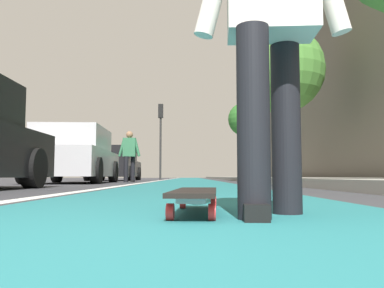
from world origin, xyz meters
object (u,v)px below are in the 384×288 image
(skateboard, at_px, (195,194))
(street_tree_mid, at_px, (281,71))
(skater_person, at_px, (270,11))
(parked_car_mid, at_px, (74,157))
(pedestrian_distant, at_px, (129,153))
(street_tree_far, at_px, (245,121))
(parked_car_far, at_px, (115,165))
(traffic_light, at_px, (161,127))

(skateboard, distance_m, street_tree_mid, 11.97)
(skater_person, bearing_deg, skateboard, 66.71)
(parked_car_mid, relative_size, pedestrian_distant, 2.70)
(street_tree_far, height_order, pedestrian_distant, street_tree_far)
(parked_car_mid, height_order, parked_car_far, parked_car_mid)
(skateboard, height_order, skater_person, skater_person)
(street_tree_far, bearing_deg, parked_car_mid, 150.29)
(parked_car_mid, xyz_separation_m, traffic_light, (12.18, -1.43, 2.30))
(skater_person, relative_size, traffic_light, 0.38)
(parked_car_far, relative_size, pedestrian_distant, 2.86)
(skateboard, distance_m, parked_car_mid, 9.41)
(pedestrian_distant, bearing_deg, parked_car_far, 15.46)
(skateboard, relative_size, skater_person, 0.52)
(skater_person, bearing_deg, parked_car_far, 13.09)
(skateboard, bearing_deg, skater_person, -113.29)
(skateboard, height_order, parked_car_far, parked_car_far)
(parked_car_far, bearing_deg, parked_car_mid, -178.51)
(street_tree_mid, distance_m, pedestrian_distant, 5.65)
(skateboard, xyz_separation_m, street_tree_far, (19.60, -2.99, 3.12))
(parked_car_mid, bearing_deg, traffic_light, -6.69)
(skater_person, xyz_separation_m, traffic_light, (21.17, 2.06, 2.07))
(parked_car_far, xyz_separation_m, traffic_light, (5.39, -1.61, 2.31))
(street_tree_mid, height_order, pedestrian_distant, street_tree_mid)
(parked_car_mid, xyz_separation_m, parked_car_far, (6.78, 0.18, -0.01))
(parked_car_mid, xyz_separation_m, street_tree_far, (10.75, -6.14, 2.50))
(parked_car_mid, distance_m, traffic_light, 12.47)
(skateboard, relative_size, parked_car_far, 0.19)
(parked_car_far, bearing_deg, traffic_light, -16.59)
(parked_car_mid, distance_m, street_tree_mid, 7.16)
(pedestrian_distant, bearing_deg, skateboard, -169.71)
(street_tree_far, relative_size, pedestrian_distant, 2.65)
(traffic_light, bearing_deg, street_tree_far, -106.80)
(pedestrian_distant, bearing_deg, parked_car_mid, 143.80)
(traffic_light, distance_m, street_tree_far, 4.92)
(parked_car_far, relative_size, traffic_light, 1.04)
(parked_car_mid, relative_size, traffic_light, 0.98)
(skateboard, height_order, parked_car_mid, parked_car_mid)
(skateboard, xyz_separation_m, traffic_light, (21.02, 1.72, 2.92))
(skateboard, bearing_deg, parked_car_far, 12.00)
(skater_person, distance_m, parked_car_mid, 9.65)
(traffic_light, distance_m, street_tree_mid, 11.06)
(parked_car_far, bearing_deg, street_tree_far, -57.83)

